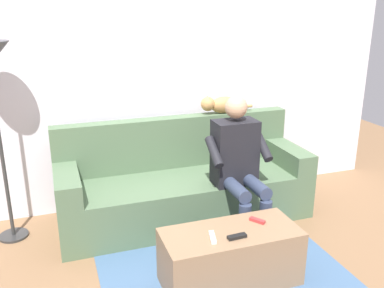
# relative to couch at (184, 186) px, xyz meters

# --- Properties ---
(ground_plane) EXTENTS (8.00, 8.00, 0.00)m
(ground_plane) POSITION_rel_couch_xyz_m (0.00, 0.72, -0.30)
(ground_plane) COLOR #846042
(back_wall) EXTENTS (4.61, 0.06, 2.53)m
(back_wall) POSITION_rel_couch_xyz_m (0.00, -0.48, 0.97)
(back_wall) COLOR silver
(back_wall) RESTS_ON ground
(couch) EXTENTS (2.24, 0.74, 0.89)m
(couch) POSITION_rel_couch_xyz_m (0.00, 0.00, 0.00)
(couch) COLOR #516B4C
(couch) RESTS_ON ground
(coffee_table) EXTENTS (0.96, 0.43, 0.40)m
(coffee_table) POSITION_rel_couch_xyz_m (0.00, 1.04, -0.10)
(coffee_table) COLOR #8C6B4C
(coffee_table) RESTS_ON ground
(person_solo_seated) EXTENTS (0.52, 0.58, 1.17)m
(person_solo_seated) POSITION_rel_couch_xyz_m (-0.35, 0.38, 0.34)
(person_solo_seated) COLOR black
(person_solo_seated) RESTS_ON ground
(cat_on_backrest) EXTENTS (0.53, 0.15, 0.17)m
(cat_on_backrest) POSITION_rel_couch_xyz_m (-0.45, -0.25, 0.68)
(cat_on_backrest) COLOR #B7844C
(cat_on_backrest) RESTS_ON couch
(remote_red) EXTENTS (0.09, 0.11, 0.02)m
(remote_red) POSITION_rel_couch_xyz_m (-0.23, 0.98, 0.11)
(remote_red) COLOR #B73333
(remote_red) RESTS_ON coffee_table
(remote_black) EXTENTS (0.13, 0.05, 0.02)m
(remote_black) POSITION_rel_couch_xyz_m (-0.00, 1.13, 0.11)
(remote_black) COLOR black
(remote_black) RESTS_ON coffee_table
(remote_white) EXTENTS (0.07, 0.15, 0.02)m
(remote_white) POSITION_rel_couch_xyz_m (0.16, 1.09, 0.11)
(remote_white) COLOR white
(remote_white) RESTS_ON coffee_table
(floor_rug) EXTENTS (1.76, 1.63, 0.01)m
(floor_rug) POSITION_rel_couch_xyz_m (0.00, 0.92, -0.30)
(floor_rug) COLOR #426084
(floor_rug) RESTS_ON ground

